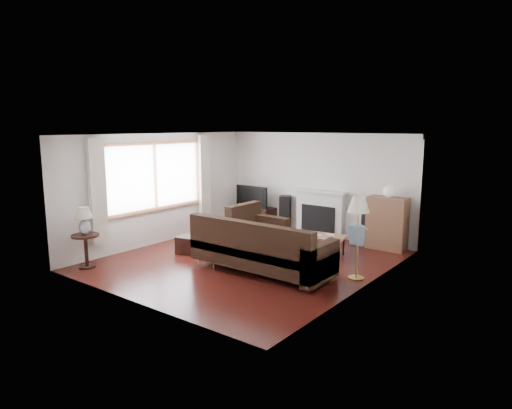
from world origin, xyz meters
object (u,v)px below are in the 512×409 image
Objects in this scene: tv_stand at (254,217)px; floor_lamp at (357,238)px; side_table at (86,251)px; coffee_table at (318,245)px; sectional_sofa at (261,247)px; bookshelf at (387,223)px.

tv_stand is 0.75× the size of floor_lamp.
coffee_table is at bearing 48.20° from side_table.
sectional_sofa is at bearing -108.69° from coffee_table.
bookshelf is 6.22m from side_table.
tv_stand reaches higher than coffee_table.
sectional_sofa is 1.65m from coffee_table.
sectional_sofa is 1.74m from floor_lamp.
coffee_table is 0.74× the size of floor_lamp.
tv_stand is at bearing 145.93° from coffee_table.
coffee_table is 4.61m from side_table.
bookshelf reaches higher than coffee_table.
side_table is (-0.43, -4.68, 0.04)m from tv_stand.
tv_stand is 4.70m from side_table.
floor_lamp reaches higher than tv_stand.
tv_stand is at bearing 84.69° from side_table.
side_table is at bearing -146.86° from sectional_sofa.
bookshelf is at bearing 0.81° from tv_stand.
floor_lamp is at bearing -81.42° from bookshelf.
sectional_sofa is at bearing -50.33° from tv_stand.
bookshelf is at bearing 66.88° from sectional_sofa.
floor_lamp is at bearing 23.83° from sectional_sofa.
tv_stand is 3.61m from bookshelf.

